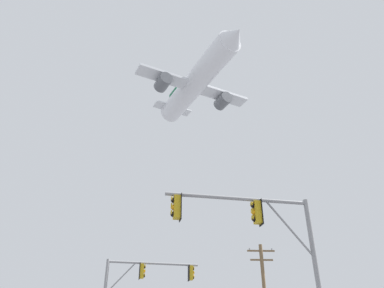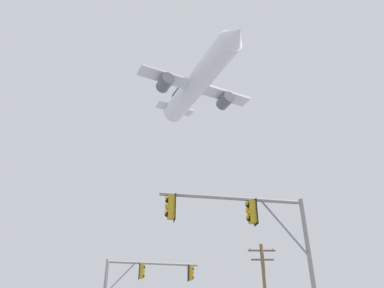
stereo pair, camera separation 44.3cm
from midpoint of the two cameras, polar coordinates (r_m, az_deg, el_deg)
signal_pole_near at (r=14.62m, az=10.46°, el=-14.40°), size 5.97×1.08×6.68m
signal_pole_far at (r=25.05m, az=-8.93°, el=-21.17°), size 6.01×1.28×6.12m
airplane at (r=57.72m, az=0.40°, el=9.73°), size 18.34×23.75×6.75m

